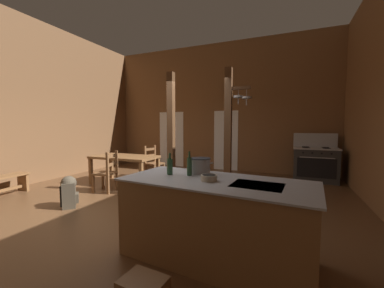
# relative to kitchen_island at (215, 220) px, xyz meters

# --- Properties ---
(ground_plane) EXTENTS (8.50, 9.30, 0.10)m
(ground_plane) POSITION_rel_kitchen_island_xyz_m (-1.65, 1.13, -0.51)
(ground_plane) COLOR brown
(wall_back) EXTENTS (8.50, 0.14, 4.36)m
(wall_back) POSITION_rel_kitchen_island_xyz_m (-1.65, 5.45, 1.72)
(wall_back) COLOR brown
(wall_back) RESTS_ON ground_plane
(wall_left) EXTENTS (0.14, 9.30, 4.36)m
(wall_left) POSITION_rel_kitchen_island_xyz_m (-5.57, 1.13, 1.72)
(wall_left) COLOR brown
(wall_left) RESTS_ON ground_plane
(glazed_door_back_left) EXTENTS (1.00, 0.01, 2.05)m
(glazed_door_back_left) POSITION_rel_kitchen_island_xyz_m (-3.39, 5.37, 0.56)
(glazed_door_back_left) COLOR white
(glazed_door_back_left) RESTS_ON ground_plane
(glazed_panel_back_right) EXTENTS (0.84, 0.01, 2.05)m
(glazed_panel_back_right) POSITION_rel_kitchen_island_xyz_m (-1.27, 5.37, 0.56)
(glazed_panel_back_right) COLOR white
(glazed_panel_back_right) RESTS_ON ground_plane
(kitchen_island) EXTENTS (2.23, 1.14, 0.92)m
(kitchen_island) POSITION_rel_kitchen_island_xyz_m (0.00, 0.00, 0.00)
(kitchen_island) COLOR brown
(kitchen_island) RESTS_ON ground_plane
(stove_range) EXTENTS (1.15, 0.83, 1.32)m
(stove_range) POSITION_rel_kitchen_island_xyz_m (1.45, 4.75, 0.02)
(stove_range) COLOR #303030
(stove_range) RESTS_ON ground_plane
(support_post_with_pot_rack) EXTENTS (0.54, 0.21, 2.71)m
(support_post_with_pot_rack) POSITION_rel_kitchen_island_xyz_m (-0.38, 2.21, 0.97)
(support_post_with_pot_rack) COLOR brown
(support_post_with_pot_rack) RESTS_ON ground_plane
(support_post_center) EXTENTS (0.14, 0.14, 2.71)m
(support_post_center) POSITION_rel_kitchen_island_xyz_m (-1.67, 2.11, 0.89)
(support_post_center) COLOR brown
(support_post_center) RESTS_ON ground_plane
(dining_table) EXTENTS (1.71, 0.91, 0.74)m
(dining_table) POSITION_rel_kitchen_island_xyz_m (-3.26, 2.46, 0.19)
(dining_table) COLOR brown
(dining_table) RESTS_ON ground_plane
(ladderback_chair_near_window) EXTENTS (0.51, 0.51, 0.95)m
(ladderback_chair_near_window) POSITION_rel_kitchen_island_xyz_m (-3.13, 1.68, -0.01)
(ladderback_chair_near_window) COLOR brown
(ladderback_chair_near_window) RESTS_ON ground_plane
(ladderback_chair_by_post) EXTENTS (0.54, 0.54, 0.95)m
(ladderback_chair_by_post) POSITION_rel_kitchen_island_xyz_m (-2.93, 3.35, -0.01)
(ladderback_chair_by_post) COLOR brown
(ladderback_chair_by_post) RESTS_ON ground_plane
(backpack) EXTENTS (0.38, 0.39, 0.60)m
(backpack) POSITION_rel_kitchen_island_xyz_m (-3.05, 0.58, -0.15)
(backpack) COLOR #4C4233
(backpack) RESTS_ON ground_plane
(stockpot_on_counter) EXTENTS (0.35, 0.28, 0.20)m
(stockpot_on_counter) POSITION_rel_kitchen_island_xyz_m (-0.30, 0.29, 0.56)
(stockpot_on_counter) COLOR #A8AAB2
(stockpot_on_counter) RESTS_ON kitchen_island
(mixing_bowl_on_counter) EXTENTS (0.19, 0.19, 0.07)m
(mixing_bowl_on_counter) POSITION_rel_kitchen_island_xyz_m (-0.06, -0.05, 0.50)
(mixing_bowl_on_counter) COLOR #B2A893
(mixing_bowl_on_counter) RESTS_ON kitchen_island
(bottle_tall_on_counter) EXTENTS (0.06, 0.06, 0.30)m
(bottle_tall_on_counter) POSITION_rel_kitchen_island_xyz_m (-0.37, 0.12, 0.58)
(bottle_tall_on_counter) COLOR #2D5638
(bottle_tall_on_counter) RESTS_ON kitchen_island
(bottle_short_on_counter) EXTENTS (0.07, 0.07, 0.27)m
(bottle_short_on_counter) POSITION_rel_kitchen_island_xyz_m (-0.62, 0.08, 0.57)
(bottle_short_on_counter) COLOR #2D5638
(bottle_short_on_counter) RESTS_ON kitchen_island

